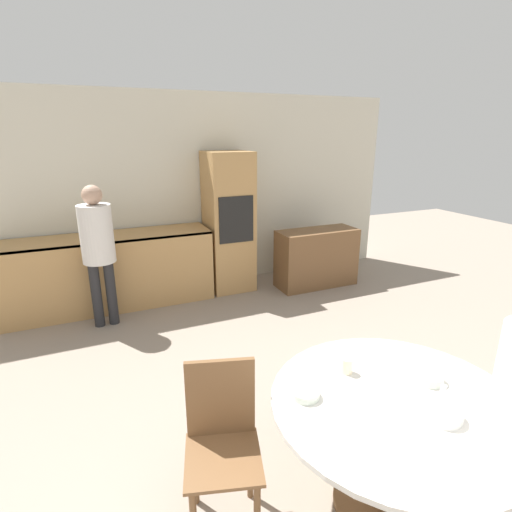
{
  "coord_description": "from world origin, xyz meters",
  "views": [
    {
      "loc": [
        -1.28,
        -0.24,
        2.09
      ],
      "look_at": [
        0.04,
        2.76,
        1.07
      ],
      "focal_mm": 28.0,
      "sensor_mm": 36.0,
      "label": 1
    }
  ],
  "objects_px": {
    "cup": "(347,366)",
    "bowl_centre": "(443,414)",
    "oven_unit": "(229,222)",
    "dining_table": "(394,432)",
    "bowl_near": "(305,394)",
    "chair_far_left": "(222,435)",
    "bowl_far": "(429,377)",
    "person_standing": "(98,242)",
    "sideboard": "(316,258)"
  },
  "relations": [
    {
      "from": "cup",
      "to": "bowl_centre",
      "type": "height_order",
      "value": "cup"
    },
    {
      "from": "oven_unit",
      "to": "cup",
      "type": "bearing_deg",
      "value": -97.91
    },
    {
      "from": "chair_far_left",
      "to": "bowl_centre",
      "type": "xyz_separation_m",
      "value": [
        0.98,
        -0.55,
        0.23
      ]
    },
    {
      "from": "cup",
      "to": "bowl_near",
      "type": "distance_m",
      "value": 0.36
    },
    {
      "from": "oven_unit",
      "to": "bowl_near",
      "type": "distance_m",
      "value": 3.49
    },
    {
      "from": "dining_table",
      "to": "bowl_far",
      "type": "distance_m",
      "value": 0.37
    },
    {
      "from": "sideboard",
      "to": "bowl_far",
      "type": "distance_m",
      "value": 3.39
    },
    {
      "from": "cup",
      "to": "bowl_near",
      "type": "height_order",
      "value": "cup"
    },
    {
      "from": "bowl_near",
      "to": "person_standing",
      "type": "bearing_deg",
      "value": 106.98
    },
    {
      "from": "person_standing",
      "to": "cup",
      "type": "height_order",
      "value": "person_standing"
    },
    {
      "from": "bowl_far",
      "to": "sideboard",
      "type": "bearing_deg",
      "value": 68.68
    },
    {
      "from": "dining_table",
      "to": "bowl_far",
      "type": "bearing_deg",
      "value": 12.34
    },
    {
      "from": "person_standing",
      "to": "bowl_centre",
      "type": "distance_m",
      "value": 3.6
    },
    {
      "from": "oven_unit",
      "to": "dining_table",
      "type": "height_order",
      "value": "oven_unit"
    },
    {
      "from": "bowl_far",
      "to": "bowl_centre",
      "type": "bearing_deg",
      "value": -124.39
    },
    {
      "from": "chair_far_left",
      "to": "cup",
      "type": "xyz_separation_m",
      "value": [
        0.78,
        -0.03,
        0.25
      ]
    },
    {
      "from": "oven_unit",
      "to": "cup",
      "type": "xyz_separation_m",
      "value": [
        -0.46,
        -3.29,
        -0.16
      ]
    },
    {
      "from": "sideboard",
      "to": "chair_far_left",
      "type": "bearing_deg",
      "value": -129.93
    },
    {
      "from": "bowl_centre",
      "to": "bowl_far",
      "type": "distance_m",
      "value": 0.32
    },
    {
      "from": "bowl_near",
      "to": "bowl_far",
      "type": "height_order",
      "value": "bowl_far"
    },
    {
      "from": "person_standing",
      "to": "bowl_far",
      "type": "xyz_separation_m",
      "value": [
        1.6,
        -3.04,
        -0.22
      ]
    },
    {
      "from": "sideboard",
      "to": "dining_table",
      "type": "bearing_deg",
      "value": -115.29
    },
    {
      "from": "chair_far_left",
      "to": "bowl_far",
      "type": "xyz_separation_m",
      "value": [
        1.16,
        -0.29,
        0.23
      ]
    },
    {
      "from": "dining_table",
      "to": "cup",
      "type": "height_order",
      "value": "cup"
    },
    {
      "from": "dining_table",
      "to": "bowl_centre",
      "type": "relative_size",
      "value": 7.29
    },
    {
      "from": "bowl_centre",
      "to": "bowl_far",
      "type": "height_order",
      "value": "bowl_far"
    },
    {
      "from": "oven_unit",
      "to": "dining_table",
      "type": "bearing_deg",
      "value": -95.75
    },
    {
      "from": "dining_table",
      "to": "bowl_near",
      "type": "xyz_separation_m",
      "value": [
        -0.43,
        0.23,
        0.22
      ]
    },
    {
      "from": "bowl_near",
      "to": "bowl_far",
      "type": "xyz_separation_m",
      "value": [
        0.72,
        -0.16,
        0.01
      ]
    },
    {
      "from": "sideboard",
      "to": "cup",
      "type": "height_order",
      "value": "cup"
    },
    {
      "from": "chair_far_left",
      "to": "cup",
      "type": "bearing_deg",
      "value": 14.6
    },
    {
      "from": "cup",
      "to": "bowl_centre",
      "type": "bearing_deg",
      "value": -68.87
    },
    {
      "from": "sideboard",
      "to": "chair_far_left",
      "type": "xyz_separation_m",
      "value": [
        -2.39,
        -2.85,
        0.12
      ]
    },
    {
      "from": "oven_unit",
      "to": "dining_table",
      "type": "xyz_separation_m",
      "value": [
        -0.36,
        -3.62,
        -0.41
      ]
    },
    {
      "from": "oven_unit",
      "to": "bowl_centre",
      "type": "relative_size",
      "value": 10.03
    },
    {
      "from": "bowl_centre",
      "to": "bowl_near",
      "type": "bearing_deg",
      "value": 142.04
    },
    {
      "from": "oven_unit",
      "to": "cup",
      "type": "relative_size",
      "value": 19.66
    },
    {
      "from": "cup",
      "to": "bowl_far",
      "type": "height_order",
      "value": "cup"
    },
    {
      "from": "person_standing",
      "to": "bowl_far",
      "type": "bearing_deg",
      "value": -62.22
    },
    {
      "from": "chair_far_left",
      "to": "bowl_near",
      "type": "bearing_deg",
      "value": 0.43
    },
    {
      "from": "dining_table",
      "to": "bowl_near",
      "type": "height_order",
      "value": "bowl_near"
    },
    {
      "from": "cup",
      "to": "bowl_near",
      "type": "relative_size",
      "value": 0.61
    },
    {
      "from": "person_standing",
      "to": "cup",
      "type": "bearing_deg",
      "value": -66.27
    },
    {
      "from": "dining_table",
      "to": "chair_far_left",
      "type": "bearing_deg",
      "value": 157.91
    },
    {
      "from": "bowl_near",
      "to": "chair_far_left",
      "type": "bearing_deg",
      "value": 163.88
    },
    {
      "from": "sideboard",
      "to": "bowl_centre",
      "type": "bearing_deg",
      "value": -112.43
    },
    {
      "from": "chair_far_left",
      "to": "bowl_centre",
      "type": "bearing_deg",
      "value": -12.76
    },
    {
      "from": "dining_table",
      "to": "bowl_far",
      "type": "height_order",
      "value": "bowl_far"
    },
    {
      "from": "bowl_centre",
      "to": "bowl_far",
      "type": "xyz_separation_m",
      "value": [
        0.18,
        0.26,
        0.0
      ]
    },
    {
      "from": "dining_table",
      "to": "chair_far_left",
      "type": "distance_m",
      "value": 0.94
    }
  ]
}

